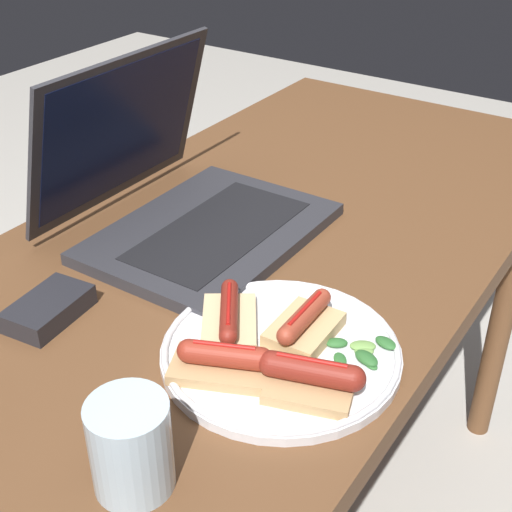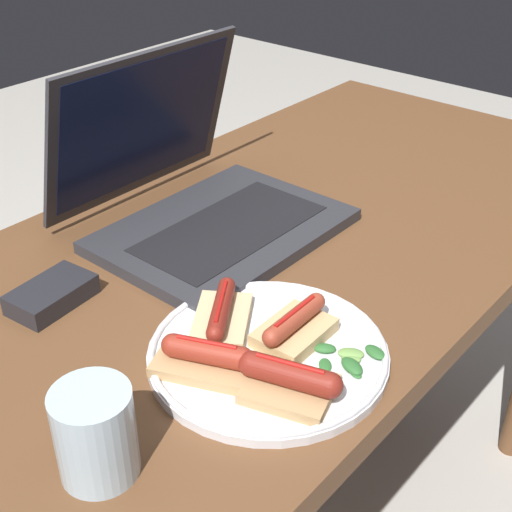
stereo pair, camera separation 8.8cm
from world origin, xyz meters
TOP-DOWN VIEW (x-y plane):
  - desk at (0.00, 0.00)m, footprint 1.35×0.64m
  - laptop at (-0.05, 0.10)m, footprint 0.34×0.32m
  - plate at (-0.22, -0.17)m, footprint 0.27×0.27m
  - sausage_toast_left at (-0.19, -0.18)m, footprint 0.11×0.07m
  - sausage_toast_middle at (-0.29, -0.14)m, footprint 0.10×0.13m
  - sausage_toast_right at (-0.26, -0.23)m, footprint 0.10×0.11m
  - sausage_toast_extra at (-0.22, -0.10)m, footprint 0.12×0.11m
  - salad_pile at (-0.18, -0.25)m, footprint 0.08×0.08m
  - drinking_glass at (-0.45, -0.15)m, footprint 0.08×0.08m
  - external_drive at (-0.32, 0.11)m, footprint 0.11×0.07m

SIDE VIEW (x-z plane):
  - desk at x=0.00m, z-range 0.29..1.05m
  - plate at x=-0.22m, z-range 0.76..0.78m
  - external_drive at x=-0.32m, z-range 0.76..0.79m
  - salad_pile at x=-0.18m, z-range 0.77..0.78m
  - sausage_toast_extra at x=-0.22m, z-range 0.77..0.81m
  - sausage_toast_middle at x=-0.29m, z-range 0.77..0.81m
  - sausage_toast_left at x=-0.19m, z-range 0.77..0.81m
  - sausage_toast_right at x=-0.26m, z-range 0.77..0.81m
  - laptop at x=-0.05m, z-range 0.68..0.93m
  - drinking_glass at x=-0.45m, z-range 0.76..0.86m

